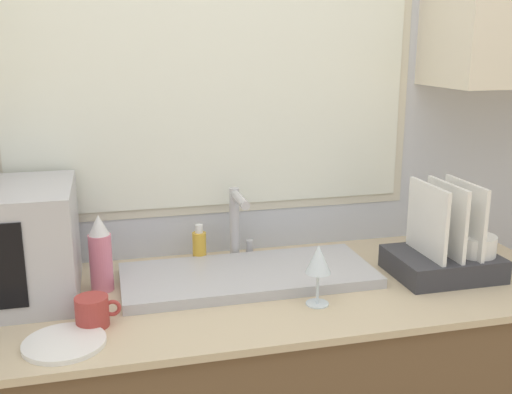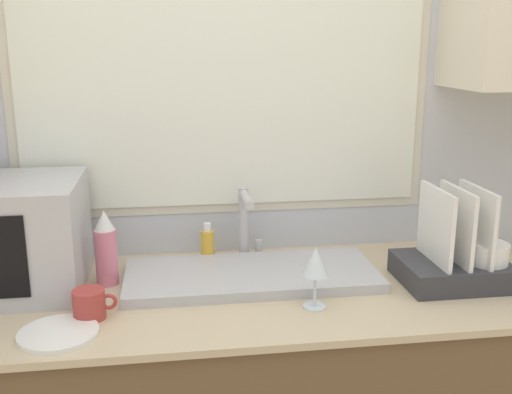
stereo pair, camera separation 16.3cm
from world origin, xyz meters
TOP-DOWN VIEW (x-y plane):
  - wall_back at (0.00, 0.65)m, footprint 6.00×0.38m
  - sink_basin at (0.05, 0.39)m, footprint 0.75×0.32m
  - faucet at (0.05, 0.56)m, footprint 0.08×0.18m
  - microwave at (-0.66, 0.43)m, footprint 0.46×0.38m
  - dish_rack at (0.64, 0.28)m, footprint 0.31×0.24m
  - spray_bottle at (-0.37, 0.42)m, footprint 0.06×0.06m
  - soap_bottle at (-0.07, 0.57)m, footprint 0.04×0.04m
  - mug_near_sink at (-0.40, 0.20)m, footprint 0.11×0.08m
  - wine_glass at (0.19, 0.18)m, footprint 0.07×0.07m
  - small_plate at (-0.46, 0.11)m, footprint 0.19×0.19m

SIDE VIEW (x-z plane):
  - small_plate at x=-0.46m, z-range 0.93..0.94m
  - sink_basin at x=0.05m, z-range 0.93..0.96m
  - mug_near_sink at x=-0.40m, z-range 0.93..1.01m
  - soap_bottle at x=-0.07m, z-range 0.92..1.05m
  - dish_rack at x=0.64m, z-range 0.86..1.15m
  - spray_bottle at x=-0.37m, z-range 0.92..1.15m
  - wine_glass at x=0.19m, z-range 0.97..1.14m
  - faucet at x=0.05m, z-range 0.95..1.19m
  - microwave at x=-0.66m, z-range 0.93..1.24m
  - wall_back at x=0.00m, z-range 0.11..2.71m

